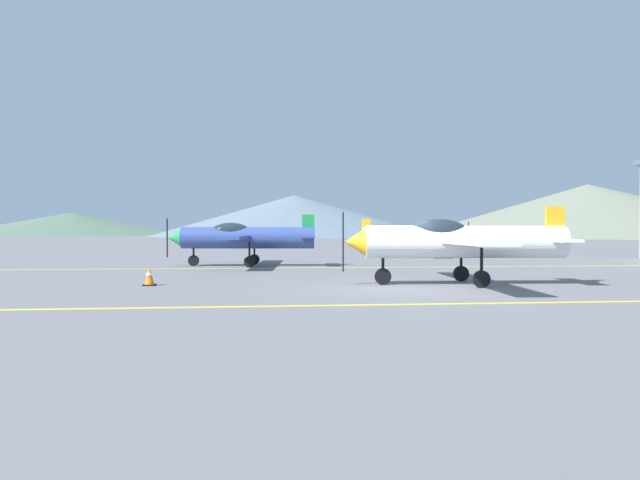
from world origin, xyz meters
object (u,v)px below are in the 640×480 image
Objects in this scene: airplane_near at (456,241)px; traffic_cone_front at (149,276)px; airplane_mid at (242,237)px; airplane_far at (414,235)px; car_sedan at (503,242)px.

traffic_cone_front is (-9.31, 0.59, -1.06)m from airplane_near.
airplane_near is 11.61m from airplane_mid.
airplane_mid reaches higher than traffic_cone_front.
airplane_near is at bearing -101.35° from airplane_far.
car_sedan is at bearing 33.41° from airplane_mid.
airplane_near is at bearing -53.36° from airplane_mid.
airplane_mid reaches higher than car_sedan.
traffic_cone_front is (-12.93, -17.41, -1.06)m from airplane_far.
airplane_mid is at bearing 74.74° from traffic_cone_front.
airplane_mid is 13.58× the size of traffic_cone_front.
car_sedan is 7.77× the size of traffic_cone_front.
airplane_far is (10.54, 8.68, 0.00)m from airplane_mid.
airplane_near is 18.36m from airplane_far.
traffic_cone_front is (-2.38, -8.73, -1.06)m from airplane_mid.
traffic_cone_front is at bearing -105.26° from airplane_mid.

